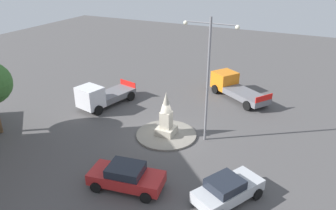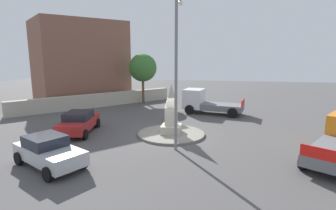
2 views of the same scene
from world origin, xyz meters
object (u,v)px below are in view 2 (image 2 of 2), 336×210
streetlamp (176,55)px  truck_white_passing (206,102)px  monument (171,112)px  car_silver_parked_left (49,151)px  tree_near_wall (143,68)px  car_red_parked_right (79,122)px  corner_building (80,62)px

streetlamp → truck_white_passing: 10.87m
monument → streetlamp: 4.60m
car_silver_parked_left → tree_near_wall: (17.23, 0.08, 3.13)m
streetlamp → car_silver_parked_left: size_ratio=2.03×
streetlamp → tree_near_wall: bearing=21.9°
car_silver_parked_left → truck_white_passing: 14.90m
car_red_parked_right → tree_near_wall: (11.83, -1.30, 3.12)m
car_red_parked_right → monument: bearing=-84.6°
monument → car_silver_parked_left: monument is taller
monument → truck_white_passing: size_ratio=0.59×
car_red_parked_right → streetlamp: bearing=-107.1°
truck_white_passing → tree_near_wall: (4.01, 6.93, 2.88)m
car_silver_parked_left → truck_white_passing: bearing=-27.4°
corner_building → truck_white_passing: bearing=-108.2°
car_red_parked_right → corner_building: (12.63, 6.37, 3.74)m
monument → tree_near_wall: (11.25, 4.93, 2.35)m
car_red_parked_right → tree_near_wall: tree_near_wall is taller
truck_white_passing → tree_near_wall: size_ratio=1.03×
monument → tree_near_wall: size_ratio=0.61×
streetlamp → car_silver_parked_left: streetlamp is taller
truck_white_passing → tree_near_wall: bearing=60.0°
car_silver_parked_left → corner_building: bearing=23.3°
monument → truck_white_passing: (7.24, -2.00, -0.53)m
corner_building → tree_near_wall: 7.74m
truck_white_passing → tree_near_wall: 8.51m
monument → truck_white_passing: monument is taller
truck_white_passing → car_red_parked_right: bearing=133.6°
streetlamp → corner_building: corner_building is taller
streetlamp → car_red_parked_right: streetlamp is taller
tree_near_wall → car_red_parked_right: bearing=173.7°
streetlamp → tree_near_wall: 15.11m
car_silver_parked_left → tree_near_wall: bearing=0.3°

